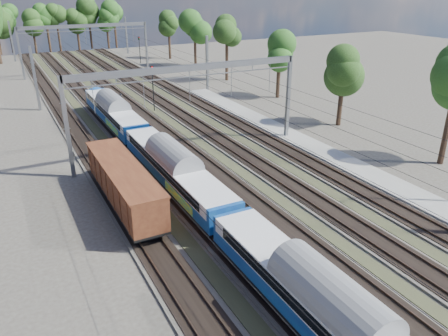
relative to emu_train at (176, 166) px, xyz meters
name	(u,v)px	position (x,y,z in m)	size (l,w,h in m)	color
track_bed	(145,117)	(4.50, 22.15, -2.24)	(21.00, 130.00, 0.34)	#47423A
platform	(352,166)	(16.50, -2.85, -2.19)	(3.00, 70.00, 0.30)	gray
catenary	(126,58)	(4.83, 29.84, 4.06)	(25.65, 130.00, 9.00)	slate
tree_belt	(89,21)	(9.18, 73.86, 5.75)	(39.15, 100.35, 12.19)	black
emu_train	(176,166)	(0.00, 0.00, 0.00)	(2.72, 57.70, 3.98)	black
freight_boxcar	(124,183)	(-4.50, -0.67, -0.30)	(2.69, 12.99, 3.35)	black
worker	(121,100)	(3.44, 29.04, -1.44)	(0.66, 0.43, 1.80)	black
signal_near	(153,83)	(6.65, 24.49, 1.47)	(0.38, 0.35, 6.03)	black
signal_far	(139,46)	(16.82, 62.44, 1.12)	(0.38, 0.35, 5.48)	black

